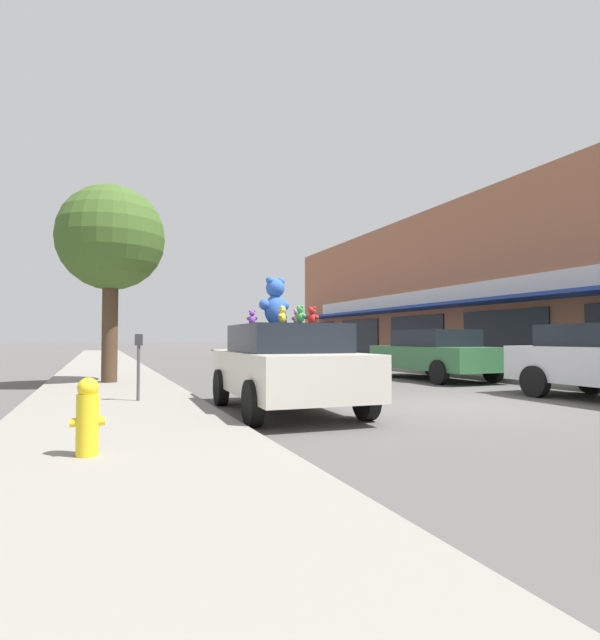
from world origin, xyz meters
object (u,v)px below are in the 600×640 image
object	(u,v)px
plush_art_car	(286,365)
teddy_bear_pink	(297,317)
teddy_bear_white	(282,320)
teddy_bear_purple	(252,318)
parking_meter	(139,358)
fire_hydrant	(88,416)
street_tree	(111,239)
teddy_bear_red	(312,316)
teddy_bear_black	(285,321)
teddy_bear_giant	(275,302)
teddy_bear_yellow	(282,315)
parked_car_far_center	(435,353)
teddy_bear_green	(300,315)

from	to	relation	value
plush_art_car	teddy_bear_pink	distance (m)	0.98
teddy_bear_white	teddy_bear_purple	bearing A→B (deg)	16.67
parking_meter	fire_hydrant	bearing A→B (deg)	-100.21
street_tree	plush_art_car	bearing A→B (deg)	-64.95
teddy_bear_purple	street_tree	distance (m)	6.66
teddy_bear_red	teddy_bear_black	bearing A→B (deg)	-2.76
teddy_bear_giant	fire_hydrant	size ratio (longest dim) A/B	1.12
fire_hydrant	parking_meter	bearing A→B (deg)	79.79
teddy_bear_white	parking_meter	distance (m)	2.85
teddy_bear_pink	teddy_bear_white	xyz separation A→B (m)	(-0.07, 0.65, -0.03)
teddy_bear_black	parking_meter	world-z (taller)	teddy_bear_black
parking_meter	plush_art_car	bearing A→B (deg)	-34.12
teddy_bear_purple	teddy_bear_red	world-z (taller)	teddy_bear_red
teddy_bear_yellow	teddy_bear_white	size ratio (longest dim) A/B	1.17
plush_art_car	fire_hydrant	distance (m)	4.31
teddy_bear_giant	teddy_bear_purple	xyz separation A→B (m)	(-0.44, -0.00, -0.30)
plush_art_car	parking_meter	bearing A→B (deg)	148.27
teddy_bear_purple	teddy_bear_red	bearing A→B (deg)	-168.55
teddy_bear_black	teddy_bear_white	distance (m)	0.14
teddy_bear_purple	parked_car_far_center	bearing A→B (deg)	-137.75
plush_art_car	teddy_bear_red	distance (m)	1.14
teddy_bear_green	teddy_bear_black	bearing A→B (deg)	-38.21
teddy_bear_black	parking_meter	distance (m)	2.90
teddy_bear_yellow	parking_meter	xyz separation A→B (m)	(-2.04, 2.43, -0.76)
plush_art_car	teddy_bear_giant	world-z (taller)	teddy_bear_giant
teddy_bear_red	street_tree	xyz separation A→B (m)	(-3.48, 5.80, 2.28)
teddy_bear_green	teddy_bear_white	world-z (taller)	teddy_bear_green
teddy_bear_purple	street_tree	bearing A→B (deg)	-57.44
teddy_bear_red	teddy_bear_purple	bearing A→B (deg)	52.99
teddy_bear_yellow	teddy_bear_red	distance (m)	1.48
teddy_bear_giant	teddy_bear_black	xyz separation A→B (m)	(0.39, 0.53, -0.32)
teddy_bear_giant	teddy_bear_pink	size ratio (longest dim) A/B	2.94
teddy_bear_pink	street_tree	xyz separation A→B (m)	(-3.17, 5.79, 2.31)
teddy_bear_giant	teddy_bear_black	bearing A→B (deg)	-143.28
teddy_bear_giant	teddy_bear_white	distance (m)	0.82
teddy_bear_white	fire_hydrant	distance (m)	5.27
plush_art_car	teddy_bear_green	world-z (taller)	teddy_bear_green
teddy_bear_purple	fire_hydrant	xyz separation A→B (m)	(-2.66, -3.13, -1.17)
plush_art_car	teddy_bear_giant	size ratio (longest dim) A/B	4.71
teddy_bear_black	teddy_bear_red	bearing A→B (deg)	78.72
teddy_bear_pink	street_tree	distance (m)	6.99
street_tree	fire_hydrant	size ratio (longest dim) A/B	6.79
teddy_bear_black	teddy_bear_white	xyz separation A→B (m)	(-0.01, 0.13, 0.01)
teddy_bear_green	street_tree	xyz separation A→B (m)	(-2.76, 6.96, 2.31)
teddy_bear_green	teddy_bear_black	size ratio (longest dim) A/B	1.36
parked_car_far_center	teddy_bear_giant	bearing A→B (deg)	-147.24
street_tree	teddy_bear_black	bearing A→B (deg)	-59.43
teddy_bear_yellow	teddy_bear_pink	distance (m)	1.30
plush_art_car	teddy_bear_purple	bearing A→B (deg)	155.79
teddy_bear_giant	teddy_bear_yellow	bearing A→B (deg)	59.69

